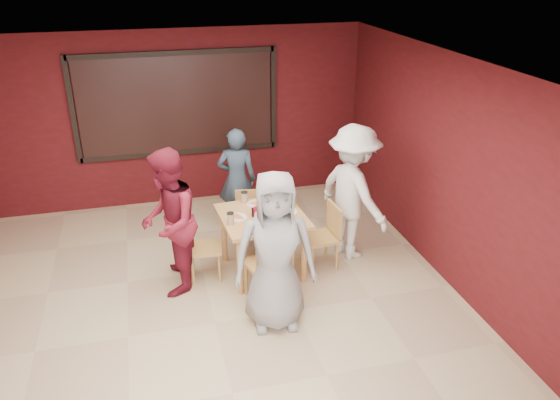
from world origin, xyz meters
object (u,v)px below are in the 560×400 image
object	(u,v)px
diner_back	(237,179)
diner_right	(353,193)
dining_table	(262,222)
diner_left	(169,223)
diner_front	(275,252)
chair_back	(250,216)
chair_front	(270,263)
chair_left	(198,244)
chair_right	(326,233)

from	to	relation	value
diner_back	diner_right	bearing A→B (deg)	152.04
dining_table	diner_left	bearing A→B (deg)	-175.37
diner_front	diner_back	xyz separation A→B (m)	(0.03, 2.41, -0.14)
chair_back	diner_front	xyz separation A→B (m)	(-0.09, -1.79, 0.45)
chair_front	diner_front	world-z (taller)	diner_front
chair_left	diner_back	distance (m)	1.49
chair_right	diner_right	bearing A→B (deg)	25.47
chair_back	diner_right	size ratio (longest dim) A/B	0.44
chair_back	diner_left	world-z (taller)	diner_left
chair_back	chair_left	bearing A→B (deg)	-141.31
chair_front	chair_left	distance (m)	1.08
dining_table	chair_back	world-z (taller)	dining_table
diner_front	chair_left	bearing A→B (deg)	128.66
chair_left	diner_right	size ratio (longest dim) A/B	0.46
chair_front	chair_left	world-z (taller)	chair_front
diner_back	diner_left	world-z (taller)	diner_left
chair_front	diner_right	size ratio (longest dim) A/B	0.52
chair_back	diner_back	world-z (taller)	diner_back
chair_front	chair_right	size ratio (longest dim) A/B	1.11
diner_right	diner_left	bearing A→B (deg)	75.08
dining_table	diner_left	xyz separation A→B (m)	(-1.17, -0.09, 0.19)
chair_right	diner_left	bearing A→B (deg)	-179.67
dining_table	chair_right	size ratio (longest dim) A/B	1.26
diner_front	diner_right	bearing A→B (deg)	48.61
diner_front	diner_right	distance (m)	1.84
diner_back	chair_back	bearing A→B (deg)	109.10
chair_back	chair_left	world-z (taller)	chair_left
chair_right	diner_right	world-z (taller)	diner_right
chair_left	diner_back	world-z (taller)	diner_back
dining_table	chair_front	world-z (taller)	chair_front
dining_table	chair_back	distance (m)	0.74
dining_table	diner_left	size ratio (longest dim) A/B	0.61
chair_front	chair_left	bearing A→B (deg)	134.01
diner_back	diner_left	bearing A→B (deg)	65.85
dining_table	chair_front	size ratio (longest dim) A/B	1.14
dining_table	chair_back	bearing A→B (deg)	91.47
chair_right	chair_left	bearing A→B (deg)	175.20
chair_right	diner_front	bearing A→B (deg)	-132.73
chair_front	diner_front	xyz separation A→B (m)	(-0.04, -0.38, 0.37)
chair_left	diner_left	xyz separation A→B (m)	(-0.35, -0.15, 0.43)
dining_table	diner_right	world-z (taller)	diner_right
dining_table	diner_front	size ratio (longest dim) A/B	0.60
diner_right	chair_back	bearing A→B (deg)	46.05
dining_table	chair_left	world-z (taller)	dining_table
chair_front	diner_left	xyz separation A→B (m)	(-1.09, 0.62, 0.36)
diner_right	diner_back	bearing A→B (deg)	28.50
chair_back	diner_right	bearing A→B (deg)	-23.82
chair_back	diner_left	bearing A→B (deg)	-145.41
diner_front	diner_left	distance (m)	1.46
diner_left	diner_right	xyz separation A→B (m)	(2.44, 0.22, 0.02)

